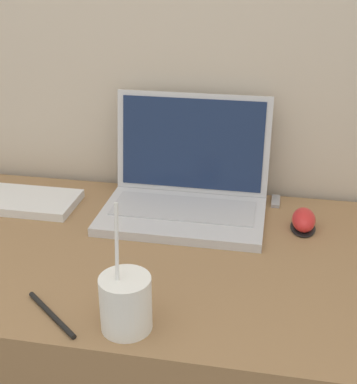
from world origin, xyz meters
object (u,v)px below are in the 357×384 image
(drink_cup, at_px, (126,302))
(computer_mouse, at_px, (304,221))
(external_keyboard, at_px, (1,199))
(laptop, at_px, (186,187))
(pen, at_px, (51,314))
(usb_stick, at_px, (276,201))

(drink_cup, height_order, computer_mouse, drink_cup)
(drink_cup, relative_size, external_keyboard, 0.58)
(laptop, height_order, external_keyboard, laptop)
(drink_cup, bearing_deg, computer_mouse, 53.72)
(external_keyboard, bearing_deg, computer_mouse, 0.20)
(laptop, relative_size, drink_cup, 1.68)
(drink_cup, bearing_deg, external_keyboard, 137.38)
(pen, bearing_deg, usb_stick, 55.07)
(laptop, distance_m, drink_cup, 0.43)
(drink_cup, distance_m, computer_mouse, 0.49)
(laptop, bearing_deg, external_keyboard, -174.50)
(drink_cup, bearing_deg, laptop, 87.20)
(drink_cup, height_order, usb_stick, drink_cup)
(laptop, height_order, drink_cup, laptop)
(laptop, relative_size, external_keyboard, 0.98)
(computer_mouse, xyz_separation_m, usb_stick, (-0.06, 0.12, -0.02))
(computer_mouse, distance_m, usb_stick, 0.14)
(drink_cup, distance_m, pen, 0.14)
(laptop, distance_m, external_keyboard, 0.45)
(drink_cup, bearing_deg, pen, 179.12)
(external_keyboard, bearing_deg, drink_cup, -42.62)
(usb_stick, bearing_deg, laptop, -158.62)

